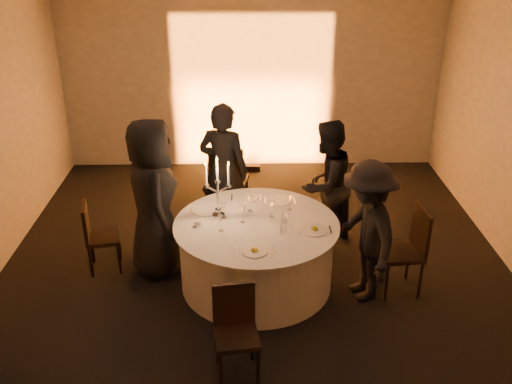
{
  "coord_description": "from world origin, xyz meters",
  "views": [
    {
      "loc": [
        -0.11,
        -5.4,
        3.74
      ],
      "look_at": [
        0.0,
        0.2,
        1.05
      ],
      "focal_mm": 40.0,
      "sensor_mm": 36.0,
      "label": 1
    }
  ],
  "objects_px": {
    "chair_back_right": "(329,203)",
    "guest_back_right": "(326,184)",
    "chair_back_left": "(228,177)",
    "coffee_cup": "(198,223)",
    "guest_left": "(153,198)",
    "guest_back_left": "(224,170)",
    "chair_right": "(408,245)",
    "guest_right": "(367,232)",
    "candelabra": "(218,196)",
    "banquet_table": "(256,254)",
    "chair_front": "(236,326)",
    "chair_left": "(96,233)"
  },
  "relations": [
    {
      "from": "chair_back_left",
      "to": "guest_back_right",
      "type": "xyz_separation_m",
      "value": [
        1.22,
        -0.7,
        0.21
      ]
    },
    {
      "from": "chair_left",
      "to": "chair_back_left",
      "type": "bearing_deg",
      "value": -60.59
    },
    {
      "from": "guest_back_right",
      "to": "coffee_cup",
      "type": "xyz_separation_m",
      "value": [
        -1.5,
        -0.95,
        -0.01
      ]
    },
    {
      "from": "chair_front",
      "to": "chair_left",
      "type": "bearing_deg",
      "value": 125.69
    },
    {
      "from": "banquet_table",
      "to": "guest_back_right",
      "type": "distance_m",
      "value": 1.33
    },
    {
      "from": "chair_back_right",
      "to": "chair_right",
      "type": "height_order",
      "value": "chair_right"
    },
    {
      "from": "chair_back_right",
      "to": "guest_left",
      "type": "height_order",
      "value": "guest_left"
    },
    {
      "from": "banquet_table",
      "to": "guest_back_left",
      "type": "relative_size",
      "value": 1.02
    },
    {
      "from": "chair_back_left",
      "to": "guest_back_right",
      "type": "relative_size",
      "value": 0.65
    },
    {
      "from": "banquet_table",
      "to": "guest_right",
      "type": "height_order",
      "value": "guest_right"
    },
    {
      "from": "chair_left",
      "to": "guest_back_left",
      "type": "xyz_separation_m",
      "value": [
        1.45,
        0.86,
        0.4
      ]
    },
    {
      "from": "chair_back_right",
      "to": "chair_right",
      "type": "bearing_deg",
      "value": 80.83
    },
    {
      "from": "chair_back_left",
      "to": "guest_left",
      "type": "xyz_separation_m",
      "value": [
        -0.8,
        -1.26,
        0.32
      ]
    },
    {
      "from": "guest_back_right",
      "to": "coffee_cup",
      "type": "height_order",
      "value": "guest_back_right"
    },
    {
      "from": "guest_left",
      "to": "candelabra",
      "type": "relative_size",
      "value": 2.59
    },
    {
      "from": "guest_left",
      "to": "coffee_cup",
      "type": "relative_size",
      "value": 16.77
    },
    {
      "from": "chair_back_right",
      "to": "guest_back_left",
      "type": "bearing_deg",
      "value": -45.06
    },
    {
      "from": "chair_front",
      "to": "candelabra",
      "type": "height_order",
      "value": "candelabra"
    },
    {
      "from": "chair_right",
      "to": "guest_back_right",
      "type": "height_order",
      "value": "guest_back_right"
    },
    {
      "from": "chair_right",
      "to": "guest_back_right",
      "type": "xyz_separation_m",
      "value": [
        -0.77,
        1.05,
        0.25
      ]
    },
    {
      "from": "chair_front",
      "to": "guest_right",
      "type": "xyz_separation_m",
      "value": [
        1.36,
        1.12,
        0.3
      ]
    },
    {
      "from": "guest_back_right",
      "to": "chair_left",
      "type": "bearing_deg",
      "value": -31.78
    },
    {
      "from": "guest_back_right",
      "to": "chair_right",
      "type": "bearing_deg",
      "value": 82.42
    },
    {
      "from": "guest_left",
      "to": "guest_right",
      "type": "bearing_deg",
      "value": -120.48
    },
    {
      "from": "chair_right",
      "to": "coffee_cup",
      "type": "xyz_separation_m",
      "value": [
        -2.27,
        0.1,
        0.24
      ]
    },
    {
      "from": "chair_back_left",
      "to": "guest_right",
      "type": "bearing_deg",
      "value": 140.15
    },
    {
      "from": "banquet_table",
      "to": "chair_right",
      "type": "relative_size",
      "value": 1.81
    },
    {
      "from": "chair_left",
      "to": "chair_right",
      "type": "xyz_separation_m",
      "value": [
        3.47,
        -0.48,
        0.09
      ]
    },
    {
      "from": "chair_left",
      "to": "guest_left",
      "type": "xyz_separation_m",
      "value": [
        0.68,
        0.0,
        0.45
      ]
    },
    {
      "from": "banquet_table",
      "to": "guest_back_left",
      "type": "xyz_separation_m",
      "value": [
        -0.39,
        1.2,
        0.49
      ]
    },
    {
      "from": "coffee_cup",
      "to": "guest_right",
      "type": "bearing_deg",
      "value": -6.43
    },
    {
      "from": "guest_left",
      "to": "guest_back_right",
      "type": "xyz_separation_m",
      "value": [
        2.02,
        0.57,
        -0.11
      ]
    },
    {
      "from": "banquet_table",
      "to": "guest_back_right",
      "type": "xyz_separation_m",
      "value": [
        0.87,
        0.91,
        0.43
      ]
    },
    {
      "from": "chair_right",
      "to": "guest_back_left",
      "type": "distance_m",
      "value": 2.45
    },
    {
      "from": "guest_left",
      "to": "guest_right",
      "type": "height_order",
      "value": "guest_left"
    },
    {
      "from": "chair_back_left",
      "to": "coffee_cup",
      "type": "xyz_separation_m",
      "value": [
        -0.28,
        -1.64,
        0.2
      ]
    },
    {
      "from": "banquet_table",
      "to": "chair_left",
      "type": "relative_size",
      "value": 2.12
    },
    {
      "from": "guest_right",
      "to": "chair_back_left",
      "type": "bearing_deg",
      "value": -152.85
    },
    {
      "from": "chair_back_right",
      "to": "guest_back_right",
      "type": "distance_m",
      "value": 0.38
    },
    {
      "from": "chair_right",
      "to": "guest_left",
      "type": "bearing_deg",
      "value": -105.48
    },
    {
      "from": "chair_right",
      "to": "chair_back_left",
      "type": "bearing_deg",
      "value": -137.0
    },
    {
      "from": "guest_back_right",
      "to": "guest_back_left",
      "type": "bearing_deg",
      "value": -56.8
    },
    {
      "from": "chair_back_left",
      "to": "coffee_cup",
      "type": "distance_m",
      "value": 1.68
    },
    {
      "from": "chair_left",
      "to": "guest_back_right",
      "type": "relative_size",
      "value": 0.52
    },
    {
      "from": "chair_front",
      "to": "candelabra",
      "type": "bearing_deg",
      "value": 89.43
    },
    {
      "from": "guest_back_left",
      "to": "guest_back_right",
      "type": "distance_m",
      "value": 1.29
    },
    {
      "from": "guest_back_right",
      "to": "candelabra",
      "type": "distance_m",
      "value": 1.49
    },
    {
      "from": "guest_back_left",
      "to": "guest_back_right",
      "type": "relative_size",
      "value": 1.08
    },
    {
      "from": "banquet_table",
      "to": "candelabra",
      "type": "distance_m",
      "value": 0.78
    },
    {
      "from": "guest_left",
      "to": "guest_back_left",
      "type": "height_order",
      "value": "guest_left"
    }
  ]
}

